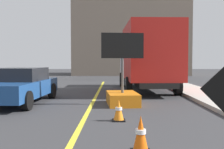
{
  "coord_description": "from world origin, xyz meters",
  "views": [
    {
      "loc": [
        0.85,
        2.37,
        1.63
      ],
      "look_at": [
        0.81,
        7.73,
        1.37
      ],
      "focal_mm": 43.42,
      "sensor_mm": 36.0,
      "label": 1
    }
  ],
  "objects_px": {
    "arrow_board_trailer": "(122,92)",
    "traffic_cone_mid_lane": "(141,134)",
    "pickup_car": "(19,85)",
    "box_truck": "(147,57)",
    "highway_guide_sign": "(154,41)",
    "traffic_cone_far_lane": "(119,110)"
  },
  "relations": [
    {
      "from": "pickup_car",
      "to": "highway_guide_sign",
      "type": "height_order",
      "value": "highway_guide_sign"
    },
    {
      "from": "box_truck",
      "to": "traffic_cone_mid_lane",
      "type": "relative_size",
      "value": 10.92
    },
    {
      "from": "box_truck",
      "to": "pickup_car",
      "type": "distance_m",
      "value": 7.14
    },
    {
      "from": "traffic_cone_mid_lane",
      "to": "highway_guide_sign",
      "type": "bearing_deg",
      "value": 80.91
    },
    {
      "from": "arrow_board_trailer",
      "to": "pickup_car",
      "type": "xyz_separation_m",
      "value": [
        -4.02,
        0.32,
        0.21
      ]
    },
    {
      "from": "traffic_cone_mid_lane",
      "to": "box_truck",
      "type": "bearing_deg",
      "value": 82.5
    },
    {
      "from": "arrow_board_trailer",
      "to": "box_truck",
      "type": "height_order",
      "value": "box_truck"
    },
    {
      "from": "highway_guide_sign",
      "to": "arrow_board_trailer",
      "type": "bearing_deg",
      "value": -103.24
    },
    {
      "from": "arrow_board_trailer",
      "to": "traffic_cone_mid_lane",
      "type": "height_order",
      "value": "arrow_board_trailer"
    },
    {
      "from": "box_truck",
      "to": "traffic_cone_mid_lane",
      "type": "height_order",
      "value": "box_truck"
    },
    {
      "from": "traffic_cone_mid_lane",
      "to": "traffic_cone_far_lane",
      "type": "xyz_separation_m",
      "value": [
        -0.35,
        2.59,
        -0.04
      ]
    },
    {
      "from": "pickup_car",
      "to": "traffic_cone_mid_lane",
      "type": "xyz_separation_m",
      "value": [
        4.18,
        -5.73,
        -0.36
      ]
    },
    {
      "from": "pickup_car",
      "to": "box_truck",
      "type": "bearing_deg",
      "value": 38.45
    },
    {
      "from": "traffic_cone_far_lane",
      "to": "highway_guide_sign",
      "type": "bearing_deg",
      "value": 78.34
    },
    {
      "from": "arrow_board_trailer",
      "to": "box_truck",
      "type": "bearing_deg",
      "value": 72.33
    },
    {
      "from": "highway_guide_sign",
      "to": "pickup_car",
      "type": "bearing_deg",
      "value": -118.43
    },
    {
      "from": "highway_guide_sign",
      "to": "traffic_cone_mid_lane",
      "type": "bearing_deg",
      "value": -99.09
    },
    {
      "from": "arrow_board_trailer",
      "to": "pickup_car",
      "type": "bearing_deg",
      "value": 175.47
    },
    {
      "from": "box_truck",
      "to": "highway_guide_sign",
      "type": "relative_size",
      "value": 1.47
    },
    {
      "from": "arrow_board_trailer",
      "to": "box_truck",
      "type": "xyz_separation_m",
      "value": [
        1.5,
        4.7,
        1.4
      ]
    },
    {
      "from": "arrow_board_trailer",
      "to": "traffic_cone_far_lane",
      "type": "xyz_separation_m",
      "value": [
        -0.19,
        -2.82,
        -0.19
      ]
    },
    {
      "from": "arrow_board_trailer",
      "to": "traffic_cone_mid_lane",
      "type": "xyz_separation_m",
      "value": [
        0.17,
        -5.41,
        -0.15
      ]
    }
  ]
}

